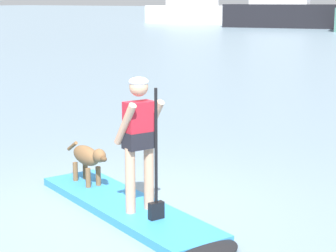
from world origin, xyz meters
TOP-DOWN VIEW (x-y plane):
  - ground_plane at (0.00, 0.00)m, footprint 400.00×400.00m
  - paddleboard at (0.21, -0.09)m, footprint 3.47×2.07m
  - person_paddler at (0.31, -0.13)m, footprint 0.68×0.60m
  - dog at (-0.90, 0.39)m, footprint 1.03×0.50m
  - moored_boat_far_starboard at (-28.78, 53.86)m, footprint 12.47×3.55m
  - moored_boat_port at (-16.41, 48.50)m, footprint 12.18×4.83m

SIDE VIEW (x-z plane):
  - ground_plane at x=0.00m, z-range 0.00..0.00m
  - paddleboard at x=0.21m, z-range 0.00..0.10m
  - dog at x=-0.90m, z-range 0.20..0.75m
  - person_paddler at x=0.31m, z-range 0.22..1.83m
  - moored_boat_far_starboard at x=-28.78m, z-range -0.79..3.73m
  - moored_boat_port at x=-16.41m, z-range -0.85..4.13m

